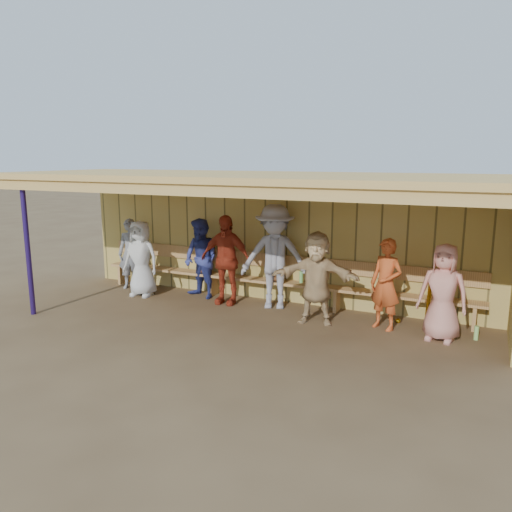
{
  "coord_description": "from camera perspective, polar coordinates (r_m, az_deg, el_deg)",
  "views": [
    {
      "loc": [
        3.65,
        -7.49,
        2.77
      ],
      "look_at": [
        0.0,
        0.35,
        1.05
      ],
      "focal_mm": 35.0,
      "sensor_mm": 36.0,
      "label": 1
    }
  ],
  "objects": [
    {
      "name": "player_e",
      "position": [
        9.18,
        2.16,
        -0.09
      ],
      "size": [
        1.41,
        1.06,
        1.93
      ],
      "primitive_type": "imported",
      "rotation": [
        0.0,
        0.0,
        0.3
      ],
      "color": "#9A9AA2",
      "rests_on": "ground"
    },
    {
      "name": "player_b",
      "position": [
        10.28,
        -13.01,
        -0.27
      ],
      "size": [
        0.8,
        0.56,
        1.54
      ],
      "primitive_type": "imported",
      "rotation": [
        0.0,
        0.0,
        0.11
      ],
      "color": "silver",
      "rests_on": "ground"
    },
    {
      "name": "player_f",
      "position": [
        8.41,
        6.92,
        -2.49
      ],
      "size": [
        1.51,
        0.69,
        1.57
      ],
      "primitive_type": "imported",
      "rotation": [
        0.0,
        0.0,
        0.16
      ],
      "color": "tan",
      "rests_on": "ground"
    },
    {
      "name": "player_c",
      "position": [
        9.92,
        -6.27,
        -0.31
      ],
      "size": [
        0.92,
        0.81,
        1.59
      ],
      "primitive_type": "imported",
      "rotation": [
        0.0,
        0.0,
        -0.32
      ],
      "color": "navy",
      "rests_on": "ground"
    },
    {
      "name": "dugout_structure",
      "position": [
        8.87,
        3.2,
        4.27
      ],
      "size": [
        8.8,
        3.2,
        2.5
      ],
      "color": "tan",
      "rests_on": "ground"
    },
    {
      "name": "player_a",
      "position": [
        10.91,
        -14.09,
        0.24
      ],
      "size": [
        0.64,
        0.53,
        1.5
      ],
      "primitive_type": "imported",
      "rotation": [
        0.0,
        0.0,
        0.37
      ],
      "color": "gray",
      "rests_on": "ground"
    },
    {
      "name": "dugout_equipment",
      "position": [
        9.6,
        0.28,
        -2.48
      ],
      "size": [
        5.33,
        0.62,
        0.8
      ],
      "color": "orange",
      "rests_on": "ground"
    },
    {
      "name": "player_d",
      "position": [
        9.49,
        -3.5,
        -0.42
      ],
      "size": [
        1.03,
        0.48,
        1.71
      ],
      "primitive_type": "imported",
      "rotation": [
        0.0,
        0.0,
        0.06
      ],
      "color": "#A8331A",
      "rests_on": "ground"
    },
    {
      "name": "ground",
      "position": [
        8.78,
        -0.97,
        -7.14
      ],
      "size": [
        90.0,
        90.0,
        0.0
      ],
      "primitive_type": "plane",
      "color": "brown",
      "rests_on": "ground"
    },
    {
      "name": "player_h",
      "position": [
        8.09,
        20.58,
        -3.93
      ],
      "size": [
        0.8,
        0.58,
        1.51
      ],
      "primitive_type": "imported",
      "rotation": [
        0.0,
        0.0,
        -0.14
      ],
      "color": "tan",
      "rests_on": "ground"
    },
    {
      "name": "bench",
      "position": [
        9.61,
        1.93,
        -2.25
      ],
      "size": [
        7.6,
        0.34,
        0.93
      ],
      "color": "tan",
      "rests_on": "ground"
    },
    {
      "name": "player_g",
      "position": [
        8.34,
        14.62,
        -3.15
      ],
      "size": [
        0.64,
        0.54,
        1.5
      ],
      "primitive_type": "imported",
      "rotation": [
        0.0,
        0.0,
        -0.38
      ],
      "color": "#C84F20",
      "rests_on": "ground"
    }
  ]
}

